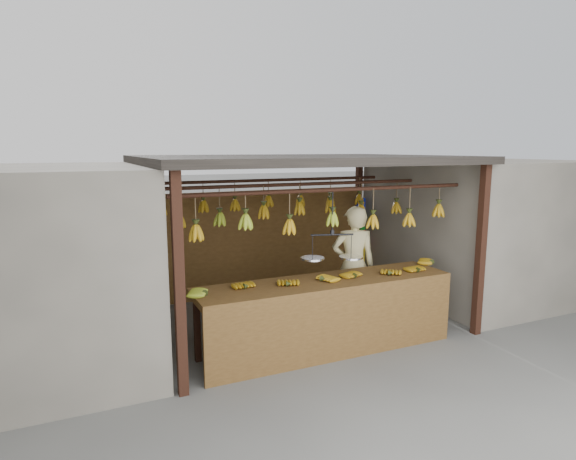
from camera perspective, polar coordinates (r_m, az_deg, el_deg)
name	(u,v)px	position (r m, az deg, el deg)	size (l,w,h in m)	color
ground	(296,320)	(7.24, 1.00, -10.57)	(80.00, 80.00, 0.00)	#5B5B57
stall	(287,185)	(7.11, -0.10, 5.38)	(4.30, 3.30, 2.40)	black
neighbor_left	(10,269)	(6.32, -30.04, -4.02)	(3.00, 3.00, 2.30)	slate
neighbor_right	(483,227)	(9.05, 22.08, 0.35)	(3.00, 3.00, 2.30)	slate
counter	(331,298)	(5.93, 5.11, -8.04)	(3.56, 0.75, 0.96)	brown
hanging_bananas	(297,211)	(6.86, 1.07, 2.23)	(3.60, 2.24, 0.39)	#B08012
balance_scale	(332,255)	(6.06, 5.22, -2.93)	(0.76, 0.44, 0.87)	black
vendor	(353,266)	(6.92, 7.75, -4.19)	(0.62, 0.41, 1.71)	beige
bag_bundles	(359,230)	(9.05, 8.47, -0.02)	(0.08, 0.26, 1.26)	#1426BF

